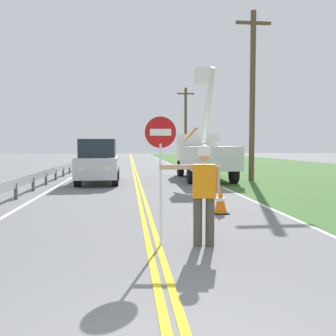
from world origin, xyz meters
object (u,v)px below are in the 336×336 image
(flagger_worker, at_px, (203,188))
(utility_pole_mid, at_px, (186,124))
(oncoming_suv_nearest, at_px, (99,161))
(traffic_cone_lead, at_px, (221,201))
(stop_sign_paddle, at_px, (161,151))
(utility_pole_near, at_px, (252,93))
(utility_bucket_truck, at_px, (203,152))
(traffic_cone_mid, at_px, (211,188))

(flagger_worker, distance_m, utility_pole_mid, 32.45)
(oncoming_suv_nearest, height_order, traffic_cone_lead, oncoming_suv_nearest)
(stop_sign_paddle, bearing_deg, oncoming_suv_nearest, 99.91)
(utility_pole_mid, bearing_deg, traffic_cone_lead, -97.06)
(utility_pole_near, distance_m, utility_pole_mid, 20.09)
(utility_pole_mid, relative_size, traffic_cone_lead, 11.13)
(oncoming_suv_nearest, xyz_separation_m, utility_pole_near, (7.71, 0.40, 3.40))
(flagger_worker, relative_size, utility_bucket_truck, 0.27)
(utility_pole_mid, xyz_separation_m, traffic_cone_lead, (-3.58, -28.89, -3.74))
(utility_bucket_truck, bearing_deg, traffic_cone_lead, -99.00)
(stop_sign_paddle, relative_size, utility_pole_mid, 0.30)
(utility_bucket_truck, height_order, traffic_cone_lead, utility_bucket_truck)
(stop_sign_paddle, height_order, oncoming_suv_nearest, stop_sign_paddle)
(oncoming_suv_nearest, bearing_deg, utility_bucket_truck, 17.46)
(utility_bucket_truck, bearing_deg, utility_pole_near, -30.26)
(utility_pole_mid, bearing_deg, traffic_cone_mid, -96.94)
(utility_pole_near, relative_size, traffic_cone_mid, 12.22)
(utility_bucket_truck, xyz_separation_m, traffic_cone_mid, (-1.19, -7.22, -1.09))
(traffic_cone_lead, bearing_deg, oncoming_suv_nearest, 114.63)
(utility_bucket_truck, bearing_deg, stop_sign_paddle, -104.83)
(utility_pole_mid, height_order, traffic_cone_lead, utility_pole_mid)
(stop_sign_paddle, bearing_deg, utility_pole_near, 64.10)
(oncoming_suv_nearest, relative_size, utility_pole_mid, 0.59)
(utility_pole_mid, bearing_deg, stop_sign_paddle, -99.69)
(flagger_worker, bearing_deg, utility_pole_mid, 81.68)
(flagger_worker, relative_size, oncoming_suv_nearest, 0.40)
(traffic_cone_lead, bearing_deg, flagger_worker, -109.72)
(utility_pole_near, height_order, traffic_cone_lead, utility_pole_near)
(flagger_worker, distance_m, traffic_cone_lead, 3.34)
(utility_bucket_truck, height_order, utility_pole_mid, utility_pole_mid)
(stop_sign_paddle, bearing_deg, traffic_cone_mid, 68.82)
(utility_pole_mid, distance_m, traffic_cone_lead, 29.35)
(utility_pole_mid, bearing_deg, oncoming_suv_nearest, -109.94)
(stop_sign_paddle, distance_m, utility_bucket_truck, 13.56)
(stop_sign_paddle, bearing_deg, traffic_cone_lead, 57.96)
(flagger_worker, xyz_separation_m, utility_pole_near, (4.96, 11.88, 3.41))
(traffic_cone_lead, distance_m, traffic_cone_mid, 2.93)
(utility_bucket_truck, xyz_separation_m, utility_pole_near, (2.25, -1.32, 3.03))
(traffic_cone_lead, xyz_separation_m, traffic_cone_mid, (0.41, 2.90, 0.00))
(utility_bucket_truck, height_order, oncoming_suv_nearest, utility_bucket_truck)
(flagger_worker, bearing_deg, traffic_cone_lead, 70.28)
(flagger_worker, relative_size, stop_sign_paddle, 0.78)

